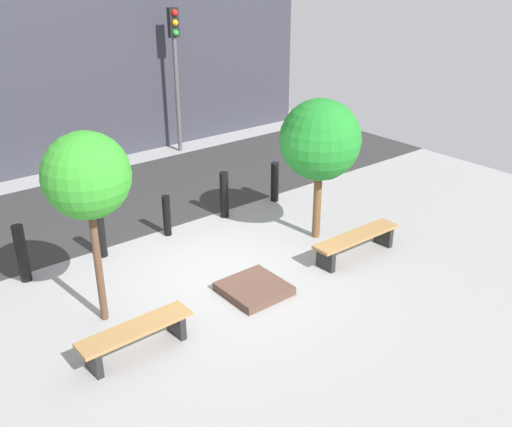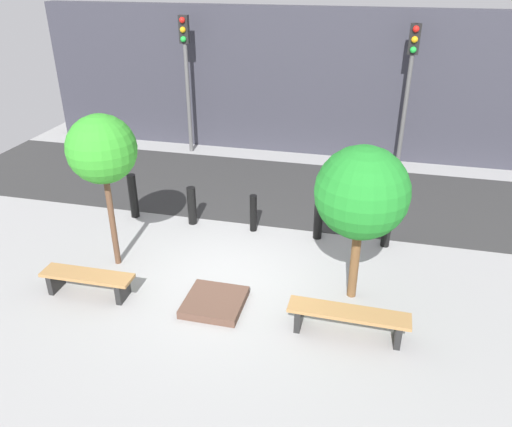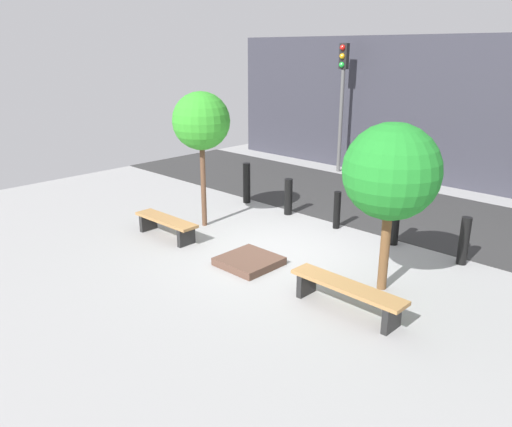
{
  "view_description": "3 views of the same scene",
  "coord_description": "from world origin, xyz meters",
  "px_view_note": "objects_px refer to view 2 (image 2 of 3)",
  "views": [
    {
      "loc": [
        -5.23,
        -7.36,
        5.26
      ],
      "look_at": [
        0.22,
        -0.58,
        1.35
      ],
      "focal_mm": 40.0,
      "sensor_mm": 36.0,
      "label": 1
    },
    {
      "loc": [
        2.4,
        -7.6,
        5.48
      ],
      "look_at": [
        0.6,
        -0.14,
        1.58
      ],
      "focal_mm": 35.0,
      "sensor_mm": 36.0,
      "label": 2
    },
    {
      "loc": [
        6.16,
        -7.03,
        3.94
      ],
      "look_at": [
        0.25,
        -0.88,
        1.11
      ],
      "focal_mm": 35.0,
      "sensor_mm": 36.0,
      "label": 3
    }
  ],
  "objects_px": {
    "bollard_left": "(192,206)",
    "traffic_light_west": "(186,61)",
    "planter_bed": "(215,302)",
    "tree_behind_right_bench": "(362,193)",
    "bollard_far_right": "(387,226)",
    "bench_left": "(88,279)",
    "bollard_far_left": "(133,196)",
    "tree_behind_left_bench": "(102,150)",
    "bollard_right": "(318,217)",
    "bench_right": "(348,317)",
    "bollard_center": "(253,213)",
    "traffic_light_mid_west": "(410,73)"
  },
  "relations": [
    {
      "from": "bench_right",
      "to": "bollard_far_left",
      "type": "relative_size",
      "value": 1.83
    },
    {
      "from": "bench_left",
      "to": "traffic_light_mid_west",
      "type": "height_order",
      "value": "traffic_light_mid_west"
    },
    {
      "from": "bollard_far_left",
      "to": "traffic_light_west",
      "type": "distance_m",
      "value": 5.2
    },
    {
      "from": "bollard_far_left",
      "to": "bollard_right",
      "type": "xyz_separation_m",
      "value": [
        4.37,
        0.0,
        -0.02
      ]
    },
    {
      "from": "bench_left",
      "to": "bollard_far_left",
      "type": "distance_m",
      "value": 3.13
    },
    {
      "from": "bench_right",
      "to": "tree_behind_left_bench",
      "type": "relative_size",
      "value": 0.64
    },
    {
      "from": "bollard_far_left",
      "to": "bollard_left",
      "type": "height_order",
      "value": "bollard_far_left"
    },
    {
      "from": "bench_left",
      "to": "traffic_light_west",
      "type": "xyz_separation_m",
      "value": [
        -0.87,
        7.73,
        2.5
      ]
    },
    {
      "from": "bench_right",
      "to": "bollard_left",
      "type": "bearing_deg",
      "value": 141.95
    },
    {
      "from": "bollard_center",
      "to": "bollard_right",
      "type": "bearing_deg",
      "value": 0.0
    },
    {
      "from": "bench_right",
      "to": "traffic_light_west",
      "type": "distance_m",
      "value": 9.84
    },
    {
      "from": "bollard_left",
      "to": "bollard_center",
      "type": "xyz_separation_m",
      "value": [
        1.46,
        0.0,
        -0.02
      ]
    },
    {
      "from": "bollard_far_left",
      "to": "planter_bed",
      "type": "bearing_deg",
      "value": -44.55
    },
    {
      "from": "tree_behind_left_bench",
      "to": "bollard_right",
      "type": "height_order",
      "value": "tree_behind_left_bench"
    },
    {
      "from": "bollard_left",
      "to": "bollard_far_right",
      "type": "bearing_deg",
      "value": 0.0
    },
    {
      "from": "bench_left",
      "to": "bollard_far_left",
      "type": "height_order",
      "value": "bollard_far_left"
    },
    {
      "from": "bench_right",
      "to": "bollard_center",
      "type": "height_order",
      "value": "bollard_center"
    },
    {
      "from": "bollard_center",
      "to": "bollard_left",
      "type": "bearing_deg",
      "value": 180.0
    },
    {
      "from": "tree_behind_right_bench",
      "to": "bollard_far_left",
      "type": "distance_m",
      "value": 5.81
    },
    {
      "from": "bench_right",
      "to": "bollard_far_right",
      "type": "distance_m",
      "value": 3.12
    },
    {
      "from": "bollard_right",
      "to": "bollard_far_right",
      "type": "height_order",
      "value": "bollard_right"
    },
    {
      "from": "tree_behind_right_bench",
      "to": "bollard_center",
      "type": "xyz_separation_m",
      "value": [
        -2.34,
        1.98,
        -1.62
      ]
    },
    {
      "from": "bench_left",
      "to": "tree_behind_left_bench",
      "type": "relative_size",
      "value": 0.56
    },
    {
      "from": "bollard_far_right",
      "to": "bollard_left",
      "type": "bearing_deg",
      "value": 180.0
    },
    {
      "from": "bollard_right",
      "to": "bench_left",
      "type": "bearing_deg",
      "value": -141.06
    },
    {
      "from": "tree_behind_left_bench",
      "to": "bollard_center",
      "type": "relative_size",
      "value": 3.54
    },
    {
      "from": "bollard_left",
      "to": "traffic_light_mid_west",
      "type": "xyz_separation_m",
      "value": [
        4.67,
        4.66,
        2.31
      ]
    },
    {
      "from": "bench_left",
      "to": "tree_behind_right_bench",
      "type": "relative_size",
      "value": 0.6
    },
    {
      "from": "tree_behind_left_bench",
      "to": "bollard_center",
      "type": "bearing_deg",
      "value": 40.21
    },
    {
      "from": "bollard_center",
      "to": "bollard_right",
      "type": "xyz_separation_m",
      "value": [
        1.46,
        0.0,
        0.09
      ]
    },
    {
      "from": "tree_behind_right_bench",
      "to": "bollard_right",
      "type": "bearing_deg",
      "value": 114.07
    },
    {
      "from": "bollard_center",
      "to": "bollard_right",
      "type": "distance_m",
      "value": 1.46
    },
    {
      "from": "bollard_right",
      "to": "tree_behind_right_bench",
      "type": "bearing_deg",
      "value": -65.93
    },
    {
      "from": "planter_bed",
      "to": "bollard_far_left",
      "type": "distance_m",
      "value": 4.11
    },
    {
      "from": "tree_behind_right_bench",
      "to": "bollard_center",
      "type": "relative_size",
      "value": 3.29
    },
    {
      "from": "traffic_light_west",
      "to": "bollard_far_left",
      "type": "bearing_deg",
      "value": -86.31
    },
    {
      "from": "bollard_left",
      "to": "traffic_light_west",
      "type": "xyz_separation_m",
      "value": [
        -1.76,
        4.66,
        2.36
      ]
    },
    {
      "from": "planter_bed",
      "to": "bollard_right",
      "type": "xyz_separation_m",
      "value": [
        1.46,
        2.87,
        0.45
      ]
    },
    {
      "from": "bench_left",
      "to": "traffic_light_west",
      "type": "bearing_deg",
      "value": 95.56
    },
    {
      "from": "bench_right",
      "to": "planter_bed",
      "type": "distance_m",
      "value": 2.36
    },
    {
      "from": "planter_bed",
      "to": "traffic_light_mid_west",
      "type": "xyz_separation_m",
      "value": [
        3.21,
        7.53,
        2.69
      ]
    },
    {
      "from": "tree_behind_left_bench",
      "to": "tree_behind_right_bench",
      "type": "height_order",
      "value": "tree_behind_left_bench"
    },
    {
      "from": "bollard_far_left",
      "to": "traffic_light_west",
      "type": "xyz_separation_m",
      "value": [
        -0.3,
        4.66,
        2.27
      ]
    },
    {
      "from": "planter_bed",
      "to": "tree_behind_left_bench",
      "type": "distance_m",
      "value": 3.43
    },
    {
      "from": "tree_behind_right_bench",
      "to": "bollard_left",
      "type": "relative_size",
      "value": 3.16
    },
    {
      "from": "bollard_center",
      "to": "traffic_light_mid_west",
      "type": "distance_m",
      "value": 6.13
    },
    {
      "from": "planter_bed",
      "to": "tree_behind_right_bench",
      "type": "distance_m",
      "value": 3.19
    },
    {
      "from": "tree_behind_left_bench",
      "to": "bollard_far_right",
      "type": "xyz_separation_m",
      "value": [
        5.25,
        1.98,
        -1.94
      ]
    },
    {
      "from": "traffic_light_mid_west",
      "to": "tree_behind_right_bench",
      "type": "bearing_deg",
      "value": -97.49
    },
    {
      "from": "bollard_far_left",
      "to": "bollard_center",
      "type": "bearing_deg",
      "value": 0.0
    }
  ]
}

